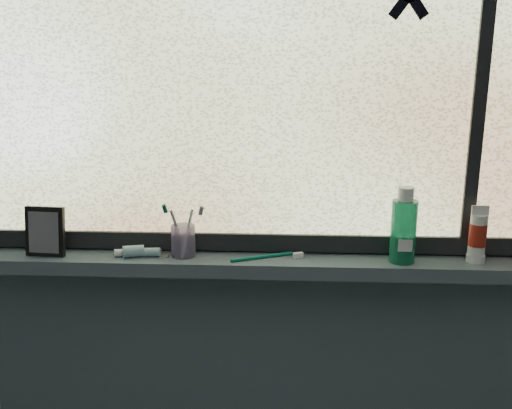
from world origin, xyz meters
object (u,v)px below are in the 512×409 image
object	(u,v)px
cream_tube	(478,232)
toothbrush_cup	(183,241)
vanity_mirror	(45,231)
mouthwash_bottle	(404,225)

from	to	relation	value
cream_tube	toothbrush_cup	bearing A→B (deg)	179.68
vanity_mirror	toothbrush_cup	size ratio (longest dim) A/B	1.58
mouthwash_bottle	cream_tube	bearing A→B (deg)	2.46
vanity_mirror	cream_tube	size ratio (longest dim) A/B	1.23
toothbrush_cup	mouthwash_bottle	size ratio (longest dim) A/B	0.51
mouthwash_bottle	cream_tube	world-z (taller)	mouthwash_bottle
mouthwash_bottle	cream_tube	distance (m)	0.20
vanity_mirror	cream_tube	bearing A→B (deg)	4.83
vanity_mirror	mouthwash_bottle	distance (m)	1.00
toothbrush_cup	mouthwash_bottle	distance (m)	0.61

